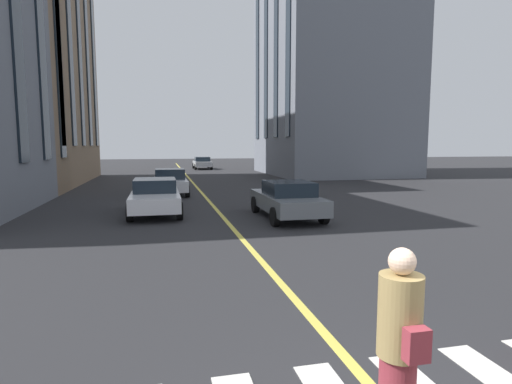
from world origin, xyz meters
TOP-DOWN VIEW (x-y plane):
  - lane_centre_line at (20.00, 0.00)m, footprint 80.00×0.16m
  - car_white_parked_a at (14.21, 2.47)m, footprint 4.40×1.95m
  - car_grey_far at (12.20, -2.29)m, footprint 4.40×1.95m
  - car_silver_oncoming at (44.19, -2.33)m, footprint 4.40×1.95m
  - car_white_trailing at (20.51, 1.75)m, footprint 3.90×1.89m
  - pedestrian_near at (0.85, 0.24)m, footprint 0.50×0.38m
  - building_left_near at (29.00, 12.26)m, footprint 16.04×9.64m
  - building_right_near at (33.81, -13.09)m, footprint 13.57×11.31m

SIDE VIEW (x-z plane):
  - lane_centre_line at x=20.00m, z-range 0.00..0.01m
  - car_white_trailing at x=20.51m, z-range 0.00..1.40m
  - car_white_parked_a at x=14.21m, z-range 0.02..1.39m
  - car_grey_far at x=12.20m, z-range 0.02..1.39m
  - car_silver_oncoming at x=44.19m, z-range 0.02..1.39m
  - pedestrian_near at x=0.85m, z-range 0.01..1.82m
  - building_left_near at x=29.00m, z-range 0.00..18.86m
  - building_right_near at x=33.81m, z-range 0.00..23.82m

